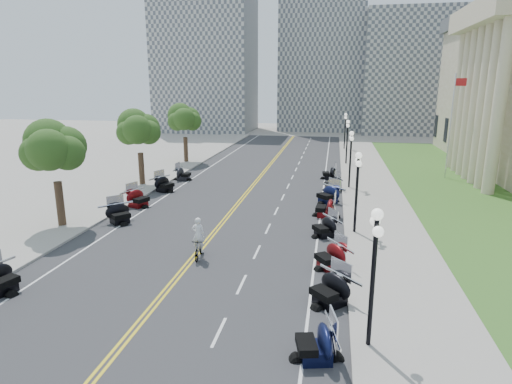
# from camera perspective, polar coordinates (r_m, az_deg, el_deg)

# --- Properties ---
(ground) EXTENTS (160.00, 160.00, 0.00)m
(ground) POSITION_cam_1_polar(r_m,az_deg,el_deg) (24.53, -7.32, -7.44)
(ground) COLOR gray
(road) EXTENTS (16.00, 90.00, 0.01)m
(road) POSITION_cam_1_polar(r_m,az_deg,el_deg) (33.70, -2.22, -1.31)
(road) COLOR #333335
(road) RESTS_ON ground
(centerline_yellow_a) EXTENTS (0.12, 90.00, 0.00)m
(centerline_yellow_a) POSITION_cam_1_polar(r_m,az_deg,el_deg) (33.72, -2.42, -1.29)
(centerline_yellow_a) COLOR yellow
(centerline_yellow_a) RESTS_ON road
(centerline_yellow_b) EXTENTS (0.12, 90.00, 0.00)m
(centerline_yellow_b) POSITION_cam_1_polar(r_m,az_deg,el_deg) (33.67, -2.02, -1.31)
(centerline_yellow_b) COLOR yellow
(centerline_yellow_b) RESTS_ON road
(edge_line_north) EXTENTS (0.12, 90.00, 0.00)m
(edge_line_north) POSITION_cam_1_polar(r_m,az_deg,el_deg) (32.95, 8.72, -1.82)
(edge_line_north) COLOR white
(edge_line_north) RESTS_ON road
(edge_line_south) EXTENTS (0.12, 90.00, 0.00)m
(edge_line_south) POSITION_cam_1_polar(r_m,az_deg,el_deg) (35.60, -12.33, -0.78)
(edge_line_south) COLOR white
(edge_line_south) RESTS_ON road
(lane_dash_4) EXTENTS (0.12, 2.00, 0.00)m
(lane_dash_4) POSITION_cam_1_polar(r_m,az_deg,el_deg) (16.83, -4.96, -18.10)
(lane_dash_4) COLOR white
(lane_dash_4) RESTS_ON road
(lane_dash_5) EXTENTS (0.12, 2.00, 0.00)m
(lane_dash_5) POSITION_cam_1_polar(r_m,az_deg,el_deg) (20.22, -1.93, -12.18)
(lane_dash_5) COLOR white
(lane_dash_5) RESTS_ON road
(lane_dash_6) EXTENTS (0.12, 2.00, 0.00)m
(lane_dash_6) POSITION_cam_1_polar(r_m,az_deg,el_deg) (23.80, 0.12, -7.99)
(lane_dash_6) COLOR white
(lane_dash_6) RESTS_ON road
(lane_dash_7) EXTENTS (0.12, 2.00, 0.00)m
(lane_dash_7) POSITION_cam_1_polar(r_m,az_deg,el_deg) (27.49, 1.61, -4.89)
(lane_dash_7) COLOR white
(lane_dash_7) RESTS_ON road
(lane_dash_8) EXTENTS (0.12, 2.00, 0.00)m
(lane_dash_8) POSITION_cam_1_polar(r_m,az_deg,el_deg) (31.27, 2.73, -2.54)
(lane_dash_8) COLOR white
(lane_dash_8) RESTS_ON road
(lane_dash_9) EXTENTS (0.12, 2.00, 0.00)m
(lane_dash_9) POSITION_cam_1_polar(r_m,az_deg,el_deg) (35.09, 3.60, -0.69)
(lane_dash_9) COLOR white
(lane_dash_9) RESTS_ON road
(lane_dash_10) EXTENTS (0.12, 2.00, 0.00)m
(lane_dash_10) POSITION_cam_1_polar(r_m,az_deg,el_deg) (38.94, 4.30, 0.79)
(lane_dash_10) COLOR white
(lane_dash_10) RESTS_ON road
(lane_dash_11) EXTENTS (0.12, 2.00, 0.00)m
(lane_dash_11) POSITION_cam_1_polar(r_m,az_deg,el_deg) (42.83, 4.88, 2.01)
(lane_dash_11) COLOR white
(lane_dash_11) RESTS_ON road
(lane_dash_12) EXTENTS (0.12, 2.00, 0.00)m
(lane_dash_12) POSITION_cam_1_polar(r_m,az_deg,el_deg) (46.73, 5.36, 3.02)
(lane_dash_12) COLOR white
(lane_dash_12) RESTS_ON road
(lane_dash_13) EXTENTS (0.12, 2.00, 0.00)m
(lane_dash_13) POSITION_cam_1_polar(r_m,az_deg,el_deg) (50.65, 5.76, 3.87)
(lane_dash_13) COLOR white
(lane_dash_13) RESTS_ON road
(lane_dash_14) EXTENTS (0.12, 2.00, 0.00)m
(lane_dash_14) POSITION_cam_1_polar(r_m,az_deg,el_deg) (54.58, 6.11, 4.60)
(lane_dash_14) COLOR white
(lane_dash_14) RESTS_ON road
(lane_dash_15) EXTENTS (0.12, 2.00, 0.00)m
(lane_dash_15) POSITION_cam_1_polar(r_m,az_deg,el_deg) (58.52, 6.41, 5.24)
(lane_dash_15) COLOR white
(lane_dash_15) RESTS_ON road
(lane_dash_16) EXTENTS (0.12, 2.00, 0.00)m
(lane_dash_16) POSITION_cam_1_polar(r_m,az_deg,el_deg) (62.47, 6.68, 5.79)
(lane_dash_16) COLOR white
(lane_dash_16) RESTS_ON road
(lane_dash_17) EXTENTS (0.12, 2.00, 0.00)m
(lane_dash_17) POSITION_cam_1_polar(r_m,az_deg,el_deg) (66.42, 6.91, 6.28)
(lane_dash_17) COLOR white
(lane_dash_17) RESTS_ON road
(lane_dash_18) EXTENTS (0.12, 2.00, 0.00)m
(lane_dash_18) POSITION_cam_1_polar(r_m,az_deg,el_deg) (70.38, 7.12, 6.71)
(lane_dash_18) COLOR white
(lane_dash_18) RESTS_ON road
(lane_dash_19) EXTENTS (0.12, 2.00, 0.00)m
(lane_dash_19) POSITION_cam_1_polar(r_m,az_deg,el_deg) (74.34, 7.30, 7.10)
(lane_dash_19) COLOR white
(lane_dash_19) RESTS_ON road
(sidewalk_north) EXTENTS (5.00, 90.00, 0.15)m
(sidewalk_north) POSITION_cam_1_polar(r_m,az_deg,el_deg) (33.10, 15.84, -2.01)
(sidewalk_north) COLOR #9E9991
(sidewalk_north) RESTS_ON ground
(sidewalk_south) EXTENTS (5.00, 90.00, 0.15)m
(sidewalk_south) POSITION_cam_1_polar(r_m,az_deg,el_deg) (37.33, -18.16, -0.37)
(sidewalk_south) COLOR #9E9991
(sidewalk_south) RESTS_ON ground
(lawn) EXTENTS (9.00, 60.00, 0.10)m
(lawn) POSITION_cam_1_polar(r_m,az_deg,el_deg) (42.00, 24.40, 0.58)
(lawn) COLOR #356023
(lawn) RESTS_ON ground
(distant_block_a) EXTENTS (18.00, 14.00, 26.00)m
(distant_block_a) POSITION_cam_1_polar(r_m,az_deg,el_deg) (87.47, -6.64, 16.68)
(distant_block_a) COLOR gray
(distant_block_a) RESTS_ON ground
(distant_block_b) EXTENTS (16.00, 12.00, 30.00)m
(distant_block_b) POSITION_cam_1_polar(r_m,az_deg,el_deg) (89.95, 8.75, 17.82)
(distant_block_b) COLOR gray
(distant_block_b) RESTS_ON ground
(distant_block_c) EXTENTS (20.00, 14.00, 22.00)m
(distant_block_c) POSITION_cam_1_polar(r_m,az_deg,el_deg) (87.99, 20.77, 14.57)
(distant_block_c) COLOR gray
(distant_block_c) RESTS_ON ground
(street_lamp_1) EXTENTS (0.50, 1.20, 4.90)m
(street_lamp_1) POSITION_cam_1_polar(r_m,az_deg,el_deg) (15.18, 15.30, -11.22)
(street_lamp_1) COLOR black
(street_lamp_1) RESTS_ON sidewalk_north
(street_lamp_2) EXTENTS (0.50, 1.20, 4.90)m
(street_lamp_2) POSITION_cam_1_polar(r_m,az_deg,el_deg) (26.52, 13.26, -0.16)
(street_lamp_2) COLOR black
(street_lamp_2) RESTS_ON sidewalk_north
(street_lamp_3) EXTENTS (0.50, 1.20, 4.90)m
(street_lamp_3) POSITION_cam_1_polar(r_m,az_deg,el_deg) (38.26, 12.46, 4.21)
(street_lamp_3) COLOR black
(street_lamp_3) RESTS_ON sidewalk_north
(street_lamp_4) EXTENTS (0.50, 1.20, 4.90)m
(street_lamp_4) POSITION_cam_1_polar(r_m,az_deg,el_deg) (50.13, 12.04, 6.52)
(street_lamp_4) COLOR black
(street_lamp_4) RESTS_ON sidewalk_north
(street_lamp_5) EXTENTS (0.50, 1.20, 4.90)m
(street_lamp_5) POSITION_cam_1_polar(r_m,az_deg,el_deg) (62.04, 11.77, 7.95)
(street_lamp_5) COLOR black
(street_lamp_5) RESTS_ON sidewalk_north
(flagpole) EXTENTS (1.10, 0.20, 10.00)m
(flagpole) POSITION_cam_1_polar(r_m,az_deg,el_deg) (45.21, 24.48, 7.84)
(flagpole) COLOR silver
(flagpole) RESTS_ON ground
(tree_2) EXTENTS (4.80, 4.80, 9.20)m
(tree_2) POSITION_cam_1_polar(r_m,az_deg,el_deg) (29.53, -25.29, 4.56)
(tree_2) COLOR #235619
(tree_2) RESTS_ON sidewalk_south
(tree_3) EXTENTS (4.80, 4.80, 9.20)m
(tree_3) POSITION_cam_1_polar(r_m,az_deg,el_deg) (39.81, -15.32, 7.55)
(tree_3) COLOR #235619
(tree_3) RESTS_ON sidewalk_south
(tree_4) EXTENTS (4.80, 4.80, 9.20)m
(tree_4) POSITION_cam_1_polar(r_m,az_deg,el_deg) (50.85, -9.48, 9.18)
(tree_4) COLOR #235619
(tree_4) RESTS_ON sidewalk_south
(motorcycle_n_3) EXTENTS (2.37, 2.37, 1.39)m
(motorcycle_n_3) POSITION_cam_1_polar(r_m,az_deg,el_deg) (15.18, 7.99, -19.08)
(motorcycle_n_3) COLOR black
(motorcycle_n_3) RESTS_ON road
(motorcycle_n_4) EXTENTS (2.98, 2.98, 1.48)m
(motorcycle_n_4) POSITION_cam_1_polar(r_m,az_deg,el_deg) (18.50, 9.84, -12.52)
(motorcycle_n_4) COLOR black
(motorcycle_n_4) RESTS_ON road
(motorcycle_n_5) EXTENTS (2.79, 2.79, 1.41)m
(motorcycle_n_5) POSITION_cam_1_polar(r_m,az_deg,el_deg) (21.90, 9.93, -8.28)
(motorcycle_n_5) COLOR #590A0C
(motorcycle_n_5) RESTS_ON road
(motorcycle_n_6) EXTENTS (2.66, 2.66, 1.35)m
(motorcycle_n_6) POSITION_cam_1_polar(r_m,az_deg,el_deg) (26.25, 9.17, -4.49)
(motorcycle_n_6) COLOR black
(motorcycle_n_6) RESTS_ON road
(motorcycle_n_7) EXTENTS (2.25, 2.25, 1.47)m
(motorcycle_n_7) POSITION_cam_1_polar(r_m,az_deg,el_deg) (30.11, 9.29, -1.93)
(motorcycle_n_7) COLOR #590A0C
(motorcycle_n_7) RESTS_ON road
(motorcycle_n_8) EXTENTS (3.11, 3.11, 1.54)m
(motorcycle_n_8) POSITION_cam_1_polar(r_m,az_deg,el_deg) (33.56, 9.60, -0.22)
(motorcycle_n_8) COLOR black
(motorcycle_n_8) RESTS_ON road
(motorcycle_n_9) EXTENTS (2.46, 2.46, 1.37)m
(motorcycle_n_9) POSITION_cam_1_polar(r_m,az_deg,el_deg) (37.72, 10.18, 1.21)
(motorcycle_n_9) COLOR black
(motorcycle_n_9) RESTS_ON road
(motorcycle_n_10) EXTENTS (2.15, 2.15, 1.36)m
(motorcycle_n_10) POSITION_cam_1_polar(r_m,az_deg,el_deg) (42.24, 9.74, 2.61)
(motorcycle_n_10) COLOR black
(motorcycle_n_10) RESTS_ON road
(motorcycle_s_6) EXTENTS (2.91, 2.91, 1.44)m
(motorcycle_s_6) POSITION_cam_1_polar(r_m,az_deg,el_deg) (29.81, -17.79, -2.63)
(motorcycle_s_6) COLOR black
(motorcycle_s_6) RESTS_ON road
(motorcycle_s_7) EXTENTS (2.71, 2.71, 1.47)m
(motorcycle_s_7) POSITION_cam_1_polar(r_m,az_deg,el_deg) (33.36, -15.46, -0.69)
(motorcycle_s_7) COLOR #590A0C
(motorcycle_s_7) RESTS_ON road
(motorcycle_s_8) EXTENTS (2.76, 2.76, 1.46)m
(motorcycle_s_8) POSITION_cam_1_polar(r_m,az_deg,el_deg) (37.59, -12.12, 1.15)
(motorcycle_s_8) COLOR black
(motorcycle_s_8) RESTS_ON road
(motorcycle_s_9) EXTENTS (2.05, 2.05, 1.38)m
(motorcycle_s_9) POSITION_cam_1_polar(r_m,az_deg,el_deg) (41.77, -9.69, 2.49)
(motorcycle_s_9) COLOR black
(motorcycle_s_9) RESTS_ON road
(bicycle) EXTENTS (0.73, 1.94, 1.14)m
(bicycle) POSITION_cam_1_polar(r_m,az_deg,el_deg) (23.02, -7.64, -7.42)
(bicycle) COLOR #A51414
(bicycle) RESTS_ON road
(cyclist_rider) EXTENTS (0.70, 0.46, 1.91)m
(cyclist_rider) POSITION_cam_1_polar(r_m,az_deg,el_deg) (22.51, -7.76, -3.81)
(cyclist_rider) COLOR silver
(cyclist_rider) RESTS_ON bicycle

